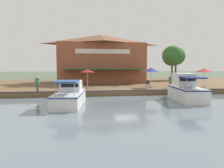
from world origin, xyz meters
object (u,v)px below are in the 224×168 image
object	(u,v)px
cafe_chair_back_row_seat	(148,83)
motorboat_distant_upstream	(71,95)
tree_upstream_bank	(176,57)
tree_downstream_bank	(172,56)
mooring_post	(179,86)
cafe_chair_facing_river	(183,82)
cafe_chair_under_first_umbrella	(118,83)
patio_umbrella_near_quay_edge	(204,70)
patio_umbrella_far_corner	(151,70)
person_near_entrance	(170,80)
patio_umbrella_mid_patio_right	(87,71)
waterfront_restaurant	(101,58)
person_mid_patio	(37,82)
motorboat_outer_channel	(184,90)

from	to	relation	value
cafe_chair_back_row_seat	motorboat_distant_upstream	distance (m)	12.13
cafe_chair_back_row_seat	tree_upstream_bank	bearing A→B (deg)	142.65
tree_upstream_bank	tree_downstream_bank	world-z (taller)	tree_downstream_bank
mooring_post	tree_downstream_bank	size ratio (longest dim) A/B	0.11
cafe_chair_facing_river	cafe_chair_under_first_umbrella	xyz separation A→B (m)	(0.11, -9.30, 0.00)
patio_umbrella_near_quay_edge	patio_umbrella_far_corner	bearing A→B (deg)	-91.94
cafe_chair_back_row_seat	mooring_post	size ratio (longest dim) A/B	1.12
cafe_chair_under_first_umbrella	person_near_entrance	size ratio (longest dim) A/B	0.53
cafe_chair_facing_river	person_near_entrance	world-z (taller)	person_near_entrance
person_near_entrance	tree_upstream_bank	world-z (taller)	tree_upstream_bank
motorboat_distant_upstream	patio_umbrella_far_corner	bearing A→B (deg)	125.92
cafe_chair_facing_river	patio_umbrella_mid_patio_right	bearing A→B (deg)	-82.48
tree_upstream_bank	waterfront_restaurant	bearing A→B (deg)	-75.63
patio_umbrella_mid_patio_right	mooring_post	size ratio (longest dim) A/B	3.08
person_mid_patio	person_near_entrance	xyz separation A→B (m)	(-1.88, 15.58, -0.03)
person_near_entrance	mooring_post	world-z (taller)	person_near_entrance
cafe_chair_back_row_seat	waterfront_restaurant	bearing A→B (deg)	-149.31
patio_umbrella_near_quay_edge	tree_downstream_bank	xyz separation A→B (m)	(-13.45, 1.61, 2.45)
cafe_chair_facing_river	mooring_post	world-z (taller)	cafe_chair_facing_river
patio_umbrella_far_corner	cafe_chair_back_row_seat	xyz separation A→B (m)	(-0.88, -0.14, -1.79)
cafe_chair_back_row_seat	patio_umbrella_far_corner	bearing A→B (deg)	8.93
cafe_chair_under_first_umbrella	tree_upstream_bank	distance (m)	18.87
waterfront_restaurant	motorboat_distant_upstream	world-z (taller)	waterfront_restaurant
cafe_chair_under_first_umbrella	cafe_chair_back_row_seat	xyz separation A→B (m)	(0.78, 3.87, 0.00)
patio_umbrella_far_corner	motorboat_outer_channel	world-z (taller)	patio_umbrella_far_corner
cafe_chair_back_row_seat	mooring_post	world-z (taller)	cafe_chair_back_row_seat
waterfront_restaurant	cafe_chair_back_row_seat	world-z (taller)	waterfront_restaurant
person_near_entrance	tree_downstream_bank	world-z (taller)	tree_downstream_bank
cafe_chair_under_first_umbrella	mooring_post	distance (m)	7.85
waterfront_restaurant	tree_downstream_bank	xyz separation A→B (m)	(-3.26, 14.20, 0.57)
patio_umbrella_near_quay_edge	cafe_chair_back_row_seat	distance (m)	7.49
patio_umbrella_far_corner	motorboat_outer_channel	distance (m)	6.63
cafe_chair_facing_river	patio_umbrella_far_corner	bearing A→B (deg)	-71.49
motorboat_outer_channel	person_mid_patio	bearing A→B (deg)	-104.57
patio_umbrella_mid_patio_right	motorboat_distant_upstream	xyz separation A→B (m)	(6.88, -1.50, -1.93)
tree_upstream_bank	patio_umbrella_far_corner	bearing A→B (deg)	-35.17
waterfront_restaurant	cafe_chair_under_first_umbrella	world-z (taller)	waterfront_restaurant
patio_umbrella_far_corner	patio_umbrella_mid_patio_right	bearing A→B (deg)	-90.15
cafe_chair_under_first_umbrella	patio_umbrella_far_corner	bearing A→B (deg)	67.53
cafe_chair_under_first_umbrella	cafe_chair_back_row_seat	bearing A→B (deg)	78.63
cafe_chair_back_row_seat	motorboat_distant_upstream	size ratio (longest dim) A/B	0.13
patio_umbrella_near_quay_edge	cafe_chair_facing_river	bearing A→B (deg)	-138.47
cafe_chair_facing_river	person_near_entrance	bearing A→B (deg)	-51.28
motorboat_outer_channel	mooring_post	size ratio (longest dim) A/B	7.82
waterfront_restaurant	motorboat_outer_channel	bearing A→B (deg)	22.67
cafe_chair_back_row_seat	tree_upstream_bank	size ratio (longest dim) A/B	0.13
motorboat_outer_channel	cafe_chair_facing_river	bearing A→B (deg)	153.21
patio_umbrella_mid_patio_right	cafe_chair_under_first_umbrella	size ratio (longest dim) A/B	2.76
person_near_entrance	tree_downstream_bank	xyz separation A→B (m)	(-13.81, 6.35, 3.65)
patio_umbrella_mid_patio_right	motorboat_outer_channel	distance (m)	11.27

